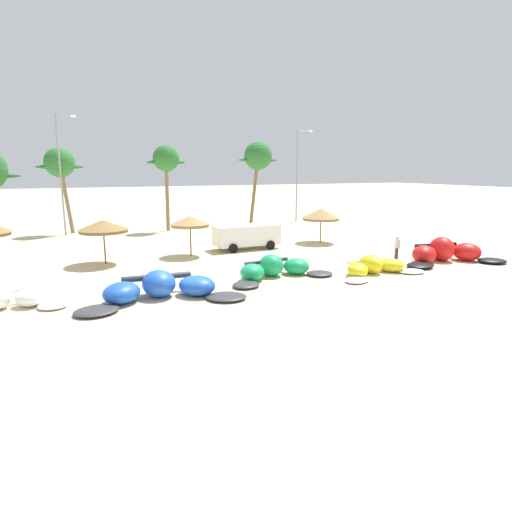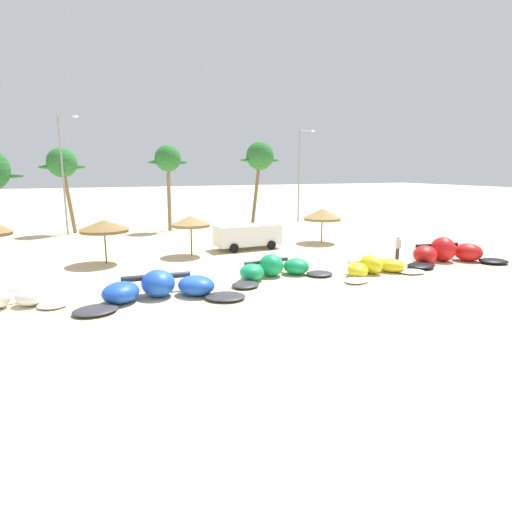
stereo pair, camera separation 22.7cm
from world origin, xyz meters
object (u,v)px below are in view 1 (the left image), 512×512
Objects in this scene: palm_center_right at (258,157)px; kite_center at (374,267)px; lamppost_east_center at (298,171)px; beach_umbrella_middle at (103,226)px; person_near_kites at (397,248)px; kite_left_of_center at (275,269)px; parked_van at (245,235)px; palm_left_of_gap at (60,164)px; kite_right_of_center at (446,253)px; kite_left at (160,289)px; beach_umbrella_outermost at (321,214)px; beach_umbrella_near_palms at (190,221)px; lamppost_west_center at (62,170)px; palm_center_left at (166,160)px.

kite_center is at bearing -97.33° from palm_center_right.
lamppost_east_center is at bearing 71.04° from kite_center.
person_near_kites is (17.93, -6.81, -1.63)m from beach_umbrella_middle.
parked_van is (1.79, 8.78, 0.61)m from kite_left_of_center.
lamppost_east_center reaches higher than palm_left_of_gap.
palm_center_right is at bearing -3.54° from palm_left_of_gap.
palm_center_right is (3.03, 23.56, 6.84)m from kite_center.
kite_center is 26.03m from lamppost_east_center.
kite_right_of_center is 3.13m from person_near_kites.
beach_umbrella_outermost is at bearing 34.37° from kite_left.
beach_umbrella_middle is at bearing 146.69° from kite_center.
beach_umbrella_near_palms is at bearing -169.70° from parked_van.
lamppost_east_center is (8.27, 24.09, 5.35)m from kite_center.
palm_left_of_gap is 1.45m from lamppost_west_center.
beach_umbrella_middle is 10.42m from parked_van.
parked_van is at bearing 6.55° from beach_umbrella_middle.
beach_umbrella_middle is at bearing -81.54° from palm_left_of_gap.
lamppost_west_center is at bearing 99.51° from kite_left.
beach_umbrella_near_palms is (-14.81, 8.82, 1.82)m from kite_right_of_center.
beach_umbrella_middle is (-14.12, 9.27, 2.03)m from kite_center.
kite_left_of_center is 0.84× the size of palm_left_of_gap.
kite_center is at bearing -69.77° from parked_van.
kite_left is 4.99× the size of person_near_kites.
lamppost_west_center is at bearing -178.44° from lamppost_east_center.
palm_center_left reaches higher than kite_left_of_center.
lamppost_west_center reaches higher than parked_van.
palm_center_right is at bearing 4.14° from palm_center_left.
palm_center_right is at bearing 89.99° from beach_umbrella_outermost.
person_near_kites reaches higher than kite_left.
kite_left_of_center is at bearing -86.31° from palm_center_left.
lamppost_east_center reaches higher than beach_umbrella_outermost.
palm_left_of_gap is (-8.08, 15.13, 4.03)m from beach_umbrella_near_palms.
kite_right_of_center reaches higher than kite_left.
beach_umbrella_near_palms is 11.42m from beach_umbrella_outermost.
person_near_kites is (3.81, 2.47, 0.41)m from kite_center.
lamppost_east_center is at bearing 49.17° from kite_left.
palm_left_of_gap reaches higher than kite_left.
kite_left is 28.84m from palm_center_right.
palm_left_of_gap reaches higher than beach_umbrella_middle.
kite_center is 0.59× the size of lamppost_east_center.
palm_center_left reaches higher than person_near_kites.
kite_right_of_center is 14.12m from parked_van.
beach_umbrella_middle is 0.40× the size of palm_left_of_gap.
person_near_kites is at bearing -62.03° from palm_center_left.
palm_left_of_gap is (-19.45, 14.05, 4.11)m from beach_umbrella_outermost.
kite_center is 0.68× the size of palm_center_right.
beach_umbrella_middle is 15.93m from palm_center_left.
kite_left is 1.61× the size of parked_van.
kite_left_of_center is at bearing -41.90° from beach_umbrella_middle.
kite_left_of_center is at bearing -121.84° from lamppost_east_center.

